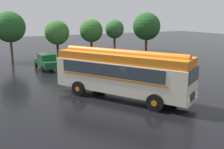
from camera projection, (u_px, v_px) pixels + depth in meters
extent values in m
plane|color=black|center=(129.00, 98.00, 18.82)|extent=(120.00, 120.00, 0.00)
cube|color=silver|center=(122.00, 76.00, 18.51)|extent=(7.20, 9.90, 2.10)
cube|color=orange|center=(122.00, 57.00, 18.22)|extent=(6.93, 9.62, 0.56)
cylinder|color=orange|center=(122.00, 54.00, 18.16)|extent=(5.31, 8.51, 0.60)
cube|color=#2D3842|center=(127.00, 65.00, 19.59)|extent=(4.06, 6.93, 0.84)
cube|color=#2D3842|center=(109.00, 71.00, 17.49)|extent=(4.06, 6.93, 0.84)
cube|color=orange|center=(128.00, 72.00, 19.65)|extent=(4.16, 7.10, 0.12)
cube|color=orange|center=(110.00, 79.00, 17.57)|extent=(4.16, 7.10, 0.12)
cube|color=#2D3842|center=(194.00, 75.00, 15.77)|extent=(1.92, 1.14, 0.88)
cube|color=black|center=(193.00, 97.00, 16.07)|extent=(0.81, 0.51, 0.56)
cube|color=silver|center=(193.00, 102.00, 16.13)|extent=(2.10, 1.28, 0.16)
sphere|color=white|center=(197.00, 94.00, 16.82)|extent=(0.22, 0.22, 0.22)
sphere|color=white|center=(188.00, 101.00, 15.33)|extent=(0.22, 0.22, 0.22)
cylinder|color=black|center=(170.00, 92.00, 18.22)|extent=(0.80, 1.09, 1.10)
cylinder|color=orange|center=(170.00, 92.00, 18.22)|extent=(0.47, 0.49, 0.39)
cylinder|color=black|center=(155.00, 103.00, 16.07)|extent=(0.80, 1.09, 1.10)
cylinder|color=orange|center=(155.00, 103.00, 16.07)|extent=(0.47, 0.49, 0.39)
cylinder|color=black|center=(99.00, 81.00, 21.32)|extent=(0.80, 1.09, 1.10)
cylinder|color=orange|center=(99.00, 81.00, 21.32)|extent=(0.47, 0.49, 0.39)
cylinder|color=black|center=(79.00, 89.00, 19.17)|extent=(0.80, 1.09, 1.10)
cylinder|color=orange|center=(79.00, 89.00, 19.17)|extent=(0.47, 0.49, 0.39)
cube|color=#144C28|center=(47.00, 63.00, 28.73)|extent=(1.89, 4.27, 0.70)
cube|color=#144C28|center=(46.00, 57.00, 28.71)|extent=(1.60, 2.25, 0.64)
cube|color=#2D3842|center=(53.00, 56.00, 29.08)|extent=(0.11, 1.93, 0.50)
cube|color=#2D3842|center=(39.00, 57.00, 28.33)|extent=(0.11, 1.93, 0.50)
cylinder|color=black|center=(59.00, 67.00, 28.15)|extent=(0.23, 0.65, 0.64)
cylinder|color=black|center=(43.00, 69.00, 27.28)|extent=(0.23, 0.65, 0.64)
cylinder|color=black|center=(51.00, 63.00, 30.34)|extent=(0.23, 0.65, 0.64)
cylinder|color=black|center=(36.00, 65.00, 29.47)|extent=(0.23, 0.65, 0.64)
cube|color=#B7BABF|center=(73.00, 60.00, 30.35)|extent=(2.15, 4.36, 0.70)
cube|color=#B7BABF|center=(72.00, 54.00, 30.34)|extent=(1.73, 2.33, 0.64)
cube|color=#2D3842|center=(78.00, 54.00, 30.61)|extent=(0.24, 1.92, 0.50)
cube|color=#2D3842|center=(66.00, 55.00, 30.07)|extent=(0.24, 1.92, 0.50)
cylinder|color=black|center=(83.00, 65.00, 29.56)|extent=(0.27, 0.66, 0.64)
cylinder|color=black|center=(67.00, 66.00, 28.93)|extent=(0.27, 0.66, 0.64)
cylinder|color=black|center=(77.00, 61.00, 31.92)|extent=(0.27, 0.66, 0.64)
cylinder|color=black|center=(63.00, 62.00, 31.30)|extent=(0.27, 0.66, 0.64)
cylinder|color=#4C3823|center=(12.00, 50.00, 33.19)|extent=(0.29, 0.29, 2.90)
sphere|color=#235623|center=(10.00, 27.00, 32.55)|extent=(3.85, 3.85, 3.85)
sphere|color=#235623|center=(12.00, 26.00, 32.29)|extent=(3.05, 3.05, 3.05)
cylinder|color=#4C3823|center=(58.00, 50.00, 36.28)|extent=(0.34, 0.34, 2.20)
sphere|color=#336B28|center=(57.00, 33.00, 35.76)|extent=(3.33, 3.33, 3.33)
sphere|color=#336B28|center=(56.00, 35.00, 35.46)|extent=(2.34, 2.34, 2.34)
cylinder|color=#4C3823|center=(92.00, 47.00, 38.49)|extent=(0.39, 0.39, 2.33)
sphere|color=#336B28|center=(91.00, 31.00, 37.95)|extent=(3.35, 3.35, 3.35)
sphere|color=#336B28|center=(91.00, 32.00, 38.03)|extent=(1.94, 1.94, 1.94)
cylinder|color=#4C3823|center=(115.00, 45.00, 40.27)|extent=(0.35, 0.35, 2.64)
sphere|color=#2D662D|center=(115.00, 29.00, 39.74)|extent=(2.83, 2.83, 2.83)
sphere|color=#2D662D|center=(113.00, 31.00, 40.06)|extent=(2.05, 2.05, 2.05)
cylinder|color=#4C3823|center=(146.00, 44.00, 42.98)|extent=(0.39, 0.39, 2.32)
sphere|color=#235623|center=(147.00, 26.00, 42.35)|extent=(4.46, 4.46, 4.46)
sphere|color=#235623|center=(144.00, 26.00, 42.06)|extent=(2.70, 2.70, 2.70)
cylinder|color=black|center=(177.00, 109.00, 16.63)|extent=(1.77, 1.77, 0.01)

